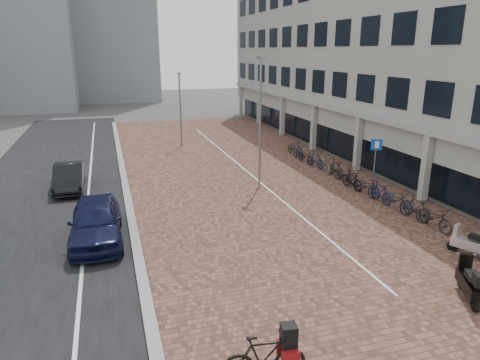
% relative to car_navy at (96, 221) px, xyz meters
% --- Properties ---
extents(ground, '(140.00, 140.00, 0.00)m').
position_rel_car_navy_xyz_m(ground, '(6.50, -3.91, -0.82)').
color(ground, '#474442').
rests_on(ground, ground).
extents(plaza_brick, '(14.50, 42.00, 0.04)m').
position_rel_car_navy_xyz_m(plaza_brick, '(8.50, 8.09, -0.81)').
color(plaza_brick, brown).
rests_on(plaza_brick, ground).
extents(street_asphalt, '(8.00, 50.00, 0.03)m').
position_rel_car_navy_xyz_m(street_asphalt, '(-2.50, 8.09, -0.81)').
color(street_asphalt, black).
rests_on(street_asphalt, ground).
extents(curb, '(0.35, 42.00, 0.14)m').
position_rel_car_navy_xyz_m(curb, '(1.40, 8.09, -0.75)').
color(curb, gray).
rests_on(curb, ground).
extents(lane_line, '(0.12, 44.00, 0.00)m').
position_rel_car_navy_xyz_m(lane_line, '(-0.50, 8.09, -0.79)').
color(lane_line, white).
rests_on(lane_line, street_asphalt).
extents(parking_line, '(0.10, 30.00, 0.00)m').
position_rel_car_navy_xyz_m(parking_line, '(8.70, 8.09, -0.78)').
color(parking_line, white).
rests_on(parking_line, plaza_brick).
extents(office_building, '(8.40, 40.00, 15.00)m').
position_rel_car_navy_xyz_m(office_building, '(19.47, 12.09, 7.63)').
color(office_building, gray).
rests_on(office_building, ground).
extents(car_navy, '(1.99, 4.82, 1.63)m').
position_rel_car_navy_xyz_m(car_navy, '(0.00, 0.00, 0.00)').
color(car_navy, black).
rests_on(car_navy, ground).
extents(car_dark, '(1.48, 4.15, 1.36)m').
position_rel_car_navy_xyz_m(car_dark, '(-1.46, 7.24, -0.14)').
color(car_dark, black).
rests_on(car_dark, ground).
extents(hero_bike, '(1.99, 0.81, 1.37)m').
position_rel_car_navy_xyz_m(hero_bike, '(3.65, -8.93, -0.21)').
color(hero_bike, black).
rests_on(hero_bike, ground).
extents(scooter_front, '(1.20, 1.67, 1.11)m').
position_rel_car_navy_xyz_m(scooter_front, '(12.89, -5.42, -0.26)').
color(scooter_front, silver).
rests_on(scooter_front, ground).
extents(scooter_mid, '(1.32, 1.85, 1.23)m').
position_rel_car_navy_xyz_m(scooter_mid, '(10.62, -7.67, -0.20)').
color(scooter_mid, black).
rests_on(scooter_mid, ground).
extents(parking_sign, '(0.54, 0.26, 2.76)m').
position_rel_car_navy_xyz_m(parking_sign, '(14.00, 2.36, 1.07)').
color(parking_sign, slate).
rests_on(parking_sign, ground).
extents(lamp_near, '(0.12, 0.12, 6.81)m').
position_rel_car_navy_xyz_m(lamp_near, '(8.36, 4.55, 2.59)').
color(lamp_near, gray).
rests_on(lamp_near, ground).
extents(lamp_far, '(0.12, 0.12, 5.51)m').
position_rel_car_navy_xyz_m(lamp_far, '(6.11, 16.08, 1.94)').
color(lamp_far, gray).
rests_on(lamp_far, ground).
extents(bike_row, '(1.13, 15.82, 1.05)m').
position_rel_car_navy_xyz_m(bike_row, '(13.20, 3.99, -0.30)').
color(bike_row, black).
rests_on(bike_row, ground).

